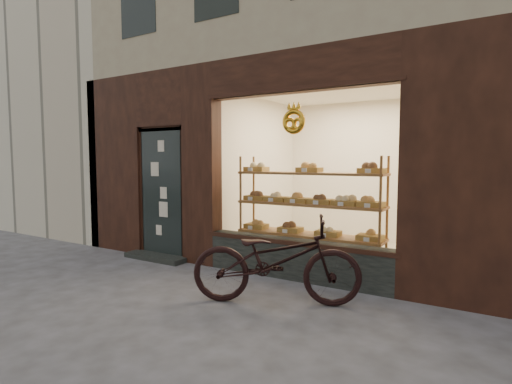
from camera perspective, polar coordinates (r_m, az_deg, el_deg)
The scene contains 4 objects.
ground at distance 4.28m, azimuth -13.28°, elevation -18.13°, with size 90.00×90.00×0.00m, color #444444.
neighbor_left at distance 15.18m, azimuth -25.36°, elevation 15.01°, with size 12.00×7.00×9.00m, color beige.
display_shelf at distance 5.89m, azimuth 7.57°, elevation -3.16°, with size 2.20×0.45×1.70m.
bicycle at distance 4.62m, azimuth 2.86°, elevation -9.69°, with size 0.67×1.92×1.01m, color black.
Camera 1 is at (2.79, -2.80, 1.65)m, focal length 28.00 mm.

